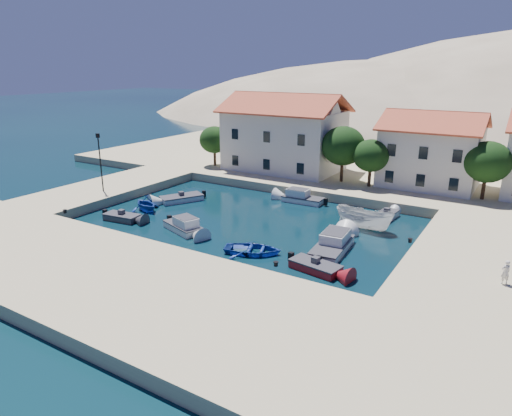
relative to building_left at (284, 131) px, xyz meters
The scene contains 21 objects.
ground 29.24m from the building_left, 77.91° to the right, with size 400.00×400.00×0.00m, color black.
quay_south 34.95m from the building_left, 79.99° to the right, with size 52.00×12.00×1.00m, color tan.
quay_east 32.49m from the building_left, 34.19° to the right, with size 11.00×20.00×1.00m, color tan.
quay_west 22.86m from the building_left, 125.84° to the right, with size 8.00×20.00×1.00m, color tan.
quay_north 13.91m from the building_left, 51.34° to the left, with size 80.00×36.00×1.00m, color tan.
building_left is the anchor object (origin of this frame).
building_mid 18.04m from the building_left, ahead, with size 10.50×8.40×8.30m.
trees 10.87m from the building_left, 13.60° to the right, with size 37.30×5.30×6.45m.
lamppost 23.10m from the building_left, 119.90° to the right, with size 0.35×0.25×6.22m.
bollards 26.13m from the building_left, 69.97° to the right, with size 29.36×9.56×0.30m.
motorboat_grey_sw 24.97m from the building_left, 100.69° to the right, with size 3.62×1.93×1.25m.
cabin_cruiser_south 23.82m from the building_left, 84.37° to the right, with size 4.52×3.06×1.60m.
rowboat_south 26.89m from the building_left, 67.01° to the right, with size 3.20×4.48×0.93m, color #1C3C9A.
motorboat_red_se 29.63m from the building_left, 57.29° to the right, with size 3.93×2.24×1.25m.
cabin_cruiser_east 26.17m from the building_left, 53.14° to the right, with size 2.69×5.65×1.60m.
boat_east 21.96m from the building_left, 41.86° to the right, with size 2.07×5.50×2.12m, color silver.
motorboat_white_ne 20.37m from the building_left, 31.49° to the right, with size 1.73×3.26×1.25m.
rowboat_west 21.78m from the building_left, 103.15° to the right, with size 2.99×3.46×1.82m, color #1C3C9A.
motorboat_white_west 17.40m from the building_left, 103.78° to the right, with size 3.89×4.89×1.25m.
cabin_cruiser_north 13.33m from the building_left, 51.94° to the right, with size 4.45×2.01×1.60m.
pedestrian 35.42m from the building_left, 38.80° to the right, with size 0.58×0.38×1.59m, color silver.
Camera 1 is at (21.69, -24.08, 14.04)m, focal length 32.00 mm.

